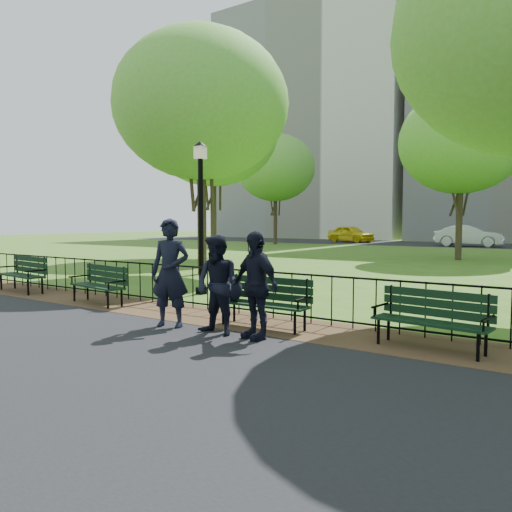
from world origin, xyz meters
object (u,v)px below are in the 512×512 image
Objects in this scene: tree_near_w at (201,105)px; person_left at (170,273)px; tree_mid_w at (213,130)px; person_mid at (218,285)px; tree_far_w at (275,168)px; park_bench_left_b at (25,270)px; park_bench_left_a at (101,280)px; person_right at (255,285)px; park_bench_main at (251,293)px; taxi at (351,234)px; tree_far_c at (461,142)px; lamppost at (201,211)px; park_bench_right_a at (433,313)px; sedan_silver at (469,236)px.

tree_near_w is 9.97m from person_left.
person_mid is at bearing -50.46° from tree_mid_w.
person_mid is at bearing -59.40° from tree_far_w.
park_bench_left_b is at bearing -71.11° from tree_far_w.
person_right reaches higher than park_bench_left_a.
park_bench_main is 0.99× the size of park_bench_left_a.
person_right is at bearing -1.46° from park_bench_left_a.
tree_far_w is 9.18m from taxi.
tree_far_c is 19.17m from person_left.
park_bench_left_b is 7.28m from person_mid.
park_bench_left_a is at bearing -147.44° from taxi.
person_mid is (10.87, -13.17, -5.50)m from tree_mid_w.
park_bench_main is at bearing -88.38° from tree_far_c.
park_bench_main is at bearing -37.23° from lamppost.
tree_far_c is at bearing 93.28° from person_mid.
park_bench_main is 4.40m from lamppost.
park_bench_left_a reaches higher than park_bench_right_a.
tree_near_w is (0.90, 5.97, 5.19)m from park_bench_left_b.
taxi reaches higher than park_bench_right_a.
tree_far_c is at bearing 90.77° from park_bench_main.
park_bench_right_a is 1.00× the size of person_right.
person_left is (15.23, -27.52, -5.12)m from tree_far_w.
tree_far_w reaches higher than taxi.
park_bench_left_a is 0.44× the size of lamppost.
sedan_silver is at bearing 81.77° from tree_near_w.
lamppost is at bearing 166.37° from park_bench_right_a.
park_bench_left_a is 0.36× the size of sedan_silver.
tree_mid_w is 4.86× the size of person_left.
tree_near_w is 22.85m from tree_far_w.
tree_far_w is at bearing 104.73° from sedan_silver.
taxi is at bearing 110.15° from park_bench_main.
lamppost is (-3.30, 2.50, 1.49)m from park_bench_main.
person_left is at bearing -144.41° from park_bench_main.
park_bench_left_a is at bearing -172.04° from person_right.
tree_mid_w is at bearing 148.83° from person_right.
park_bench_left_b is 1.13× the size of person_mid.
person_mid reaches higher than park_bench_left_b.
lamppost is at bearing -52.12° from tree_mid_w.
lamppost is at bearing -49.69° from tree_near_w.
park_bench_left_b is at bearing -149.66° from lamppost.
tree_mid_w is at bearing 152.62° from sedan_silver.
tree_far_w is at bearing 114.82° from park_bench_left_b.
tree_far_w is 1.87× the size of sedan_silver.
park_bench_main is at bearing 86.95° from person_mid.
park_bench_main is 17.46m from tree_mid_w.
park_bench_left_a is 0.93× the size of park_bench_left_b.
person_left reaches higher than park_bench_left_b.
lamppost is 0.46× the size of tree_near_w.
person_mid is at bearing -95.86° from park_bench_main.
lamppost is at bearing -100.37° from tree_far_c.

